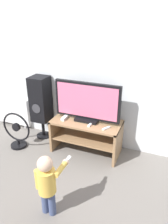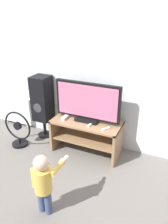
{
  "view_description": "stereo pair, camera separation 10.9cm",
  "coord_description": "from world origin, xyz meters",
  "px_view_note": "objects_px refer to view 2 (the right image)",
  "views": [
    {
      "loc": [
        1.05,
        -2.45,
        2.02
      ],
      "look_at": [
        0.0,
        0.15,
        0.72
      ],
      "focal_mm": 35.0,
      "sensor_mm": 36.0,
      "label": 1
    },
    {
      "loc": [
        1.15,
        -2.41,
        2.02
      ],
      "look_at": [
        0.0,
        0.15,
        0.72
      ],
      "focal_mm": 35.0,
      "sensor_mm": 36.0,
      "label": 2
    }
  ],
  "objects_px": {
    "remote_primary": "(106,129)",
    "remote_secondary": "(90,125)",
    "speaker_tower": "(42,100)",
    "radiator": "(16,110)",
    "television": "(87,103)",
    "floor_fan": "(18,131)",
    "child": "(44,180)",
    "game_console": "(65,118)"
  },
  "relations": [
    {
      "from": "remote_secondary",
      "to": "speaker_tower",
      "type": "relative_size",
      "value": 0.12
    },
    {
      "from": "remote_primary",
      "to": "floor_fan",
      "type": "bearing_deg",
      "value": -172.54
    },
    {
      "from": "television",
      "to": "remote_secondary",
      "type": "distance_m",
      "value": 0.32
    },
    {
      "from": "television",
      "to": "remote_primary",
      "type": "relative_size",
      "value": 7.64
    },
    {
      "from": "floor_fan",
      "to": "radiator",
      "type": "bearing_deg",
      "value": 132.51
    },
    {
      "from": "child",
      "to": "floor_fan",
      "type": "xyz_separation_m",
      "value": [
        -1.12,
        0.93,
        -0.17
      ]
    },
    {
      "from": "remote_secondary",
      "to": "child",
      "type": "xyz_separation_m",
      "value": [
        -0.04,
        -1.14,
        -0.1
      ]
    },
    {
      "from": "television",
      "to": "child",
      "type": "xyz_separation_m",
      "value": [
        0.05,
        -1.26,
        -0.38
      ]
    },
    {
      "from": "television",
      "to": "speaker_tower",
      "type": "distance_m",
      "value": 0.88
    },
    {
      "from": "child",
      "to": "remote_secondary",
      "type": "bearing_deg",
      "value": 87.74
    },
    {
      "from": "remote_secondary",
      "to": "floor_fan",
      "type": "xyz_separation_m",
      "value": [
        -1.17,
        -0.2,
        -0.27
      ]
    },
    {
      "from": "television",
      "to": "radiator",
      "type": "xyz_separation_m",
      "value": [
        -1.58,
        0.23,
        -0.5
      ]
    },
    {
      "from": "game_console",
      "to": "remote_secondary",
      "type": "bearing_deg",
      "value": -4.91
    },
    {
      "from": "speaker_tower",
      "to": "radiator",
      "type": "xyz_separation_m",
      "value": [
        -0.72,
        0.13,
        -0.37
      ]
    },
    {
      "from": "television",
      "to": "floor_fan",
      "type": "xyz_separation_m",
      "value": [
        -1.07,
        -0.32,
        -0.55
      ]
    },
    {
      "from": "game_console",
      "to": "remote_secondary",
      "type": "xyz_separation_m",
      "value": [
        0.43,
        -0.04,
        -0.01
      ]
    },
    {
      "from": "remote_primary",
      "to": "remote_secondary",
      "type": "height_order",
      "value": "same"
    },
    {
      "from": "television",
      "to": "remote_secondary",
      "type": "relative_size",
      "value": 7.46
    },
    {
      "from": "remote_primary",
      "to": "floor_fan",
      "type": "height_order",
      "value": "floor_fan"
    },
    {
      "from": "game_console",
      "to": "radiator",
      "type": "height_order",
      "value": "radiator"
    },
    {
      "from": "floor_fan",
      "to": "game_console",
      "type": "bearing_deg",
      "value": 18.16
    },
    {
      "from": "remote_secondary",
      "to": "remote_primary",
      "type": "bearing_deg",
      "value": -4.66
    },
    {
      "from": "speaker_tower",
      "to": "radiator",
      "type": "distance_m",
      "value": 0.82
    },
    {
      "from": "television",
      "to": "game_console",
      "type": "relative_size",
      "value": 6.18
    },
    {
      "from": "child",
      "to": "remote_primary",
      "type": "bearing_deg",
      "value": 75.49
    },
    {
      "from": "speaker_tower",
      "to": "floor_fan",
      "type": "height_order",
      "value": "speaker_tower"
    },
    {
      "from": "remote_primary",
      "to": "remote_secondary",
      "type": "relative_size",
      "value": 0.98
    },
    {
      "from": "game_console",
      "to": "radiator",
      "type": "xyz_separation_m",
      "value": [
        -1.25,
        0.32,
        -0.23
      ]
    },
    {
      "from": "radiator",
      "to": "floor_fan",
      "type": "bearing_deg",
      "value": -47.49
    },
    {
      "from": "remote_secondary",
      "to": "floor_fan",
      "type": "bearing_deg",
      "value": -170.06
    },
    {
      "from": "television",
      "to": "child",
      "type": "height_order",
      "value": "television"
    },
    {
      "from": "remote_secondary",
      "to": "radiator",
      "type": "distance_m",
      "value": 1.73
    },
    {
      "from": "remote_secondary",
      "to": "floor_fan",
      "type": "height_order",
      "value": "floor_fan"
    },
    {
      "from": "child",
      "to": "speaker_tower",
      "type": "bearing_deg",
      "value": 123.77
    },
    {
      "from": "speaker_tower",
      "to": "game_console",
      "type": "bearing_deg",
      "value": -19.84
    },
    {
      "from": "remote_primary",
      "to": "floor_fan",
      "type": "relative_size",
      "value": 0.21
    },
    {
      "from": "child",
      "to": "speaker_tower",
      "type": "xyz_separation_m",
      "value": [
        -0.91,
        1.37,
        0.25
      ]
    },
    {
      "from": "remote_primary",
      "to": "speaker_tower",
      "type": "relative_size",
      "value": 0.12
    },
    {
      "from": "remote_primary",
      "to": "child",
      "type": "bearing_deg",
      "value": -104.51
    },
    {
      "from": "remote_secondary",
      "to": "child",
      "type": "relative_size",
      "value": 0.18
    },
    {
      "from": "remote_primary",
      "to": "child",
      "type": "height_order",
      "value": "child"
    },
    {
      "from": "television",
      "to": "remote_primary",
      "type": "xyz_separation_m",
      "value": [
        0.34,
        -0.14,
        -0.28
      ]
    }
  ]
}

